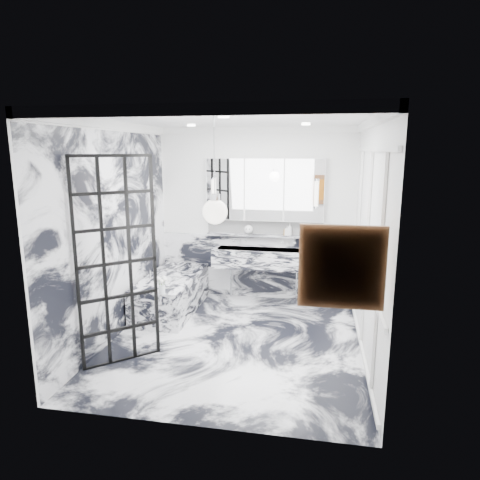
% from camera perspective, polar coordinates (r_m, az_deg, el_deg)
% --- Properties ---
extents(floor, '(3.60, 3.60, 0.00)m').
position_cam_1_polar(floor, '(5.74, -0.64, -13.27)').
color(floor, silver).
rests_on(floor, ground).
extents(ceiling, '(3.60, 3.60, 0.00)m').
position_cam_1_polar(ceiling, '(5.21, -0.72, 15.85)').
color(ceiling, white).
rests_on(ceiling, wall_back).
extents(wall_back, '(3.60, 0.00, 3.60)m').
position_cam_1_polar(wall_back, '(7.05, 2.12, 3.40)').
color(wall_back, white).
rests_on(wall_back, floor).
extents(wall_front, '(3.60, 0.00, 3.60)m').
position_cam_1_polar(wall_front, '(3.60, -6.17, -4.99)').
color(wall_front, white).
rests_on(wall_front, floor).
extents(wall_left, '(0.00, 3.60, 3.60)m').
position_cam_1_polar(wall_left, '(5.82, -16.35, 1.10)').
color(wall_left, white).
rests_on(wall_left, floor).
extents(wall_right, '(0.00, 3.60, 3.60)m').
position_cam_1_polar(wall_right, '(5.24, 16.77, -0.08)').
color(wall_right, white).
rests_on(wall_right, floor).
extents(marble_clad_back, '(3.18, 0.05, 1.05)m').
position_cam_1_polar(marble_clad_back, '(7.21, 2.04, -3.53)').
color(marble_clad_back, silver).
rests_on(marble_clad_back, floor).
extents(marble_clad_left, '(0.02, 3.56, 2.68)m').
position_cam_1_polar(marble_clad_left, '(5.82, -16.18, 0.52)').
color(marble_clad_left, silver).
rests_on(marble_clad_left, floor).
extents(panel_molding, '(0.03, 3.40, 2.30)m').
position_cam_1_polar(panel_molding, '(5.26, 16.48, -1.13)').
color(panel_molding, white).
rests_on(panel_molding, floor).
extents(soap_bottle_a, '(0.10, 0.10, 0.20)m').
position_cam_1_polar(soap_bottle_a, '(6.94, 6.63, 1.41)').
color(soap_bottle_a, '#8C5919').
rests_on(soap_bottle_a, ledge).
extents(soap_bottle_b, '(0.08, 0.08, 0.16)m').
position_cam_1_polar(soap_bottle_b, '(6.94, 6.30, 1.27)').
color(soap_bottle_b, '#4C4C51').
rests_on(soap_bottle_b, ledge).
extents(soap_bottle_c, '(0.14, 0.14, 0.16)m').
position_cam_1_polar(soap_bottle_c, '(6.93, 9.63, 1.14)').
color(soap_bottle_c, silver).
rests_on(soap_bottle_c, ledge).
extents(face_pot, '(0.15, 0.15, 0.15)m').
position_cam_1_polar(face_pot, '(7.01, 1.15, 1.42)').
color(face_pot, white).
rests_on(face_pot, ledge).
extents(amber_bottle, '(0.04, 0.04, 0.10)m').
position_cam_1_polar(amber_bottle, '(6.95, 6.00, 1.05)').
color(amber_bottle, '#8C5919').
rests_on(amber_bottle, ledge).
extents(flower_vase, '(0.08, 0.08, 0.12)m').
position_cam_1_polar(flower_vase, '(5.87, -10.37, -6.50)').
color(flower_vase, silver).
rests_on(flower_vase, bathtub).
extents(crittall_door, '(0.69, 0.61, 2.38)m').
position_cam_1_polar(crittall_door, '(5.03, -16.07, -2.97)').
color(crittall_door, black).
rests_on(crittall_door, floor).
extents(artwork, '(0.57, 0.06, 0.57)m').
position_cam_1_polar(artwork, '(3.47, 13.41, -3.55)').
color(artwork, orange).
rests_on(artwork, wall_front).
extents(pendant_light, '(0.24, 0.24, 0.24)m').
position_cam_1_polar(pendant_light, '(4.10, -3.36, 3.78)').
color(pendant_light, white).
rests_on(pendant_light, ceiling).
extents(trough_sink, '(1.60, 0.45, 0.30)m').
position_cam_1_polar(trough_sink, '(6.92, 3.02, -2.43)').
color(trough_sink, silver).
rests_on(trough_sink, wall_back).
extents(ledge, '(1.90, 0.14, 0.04)m').
position_cam_1_polar(ledge, '(7.01, 3.22, 0.60)').
color(ledge, silver).
rests_on(ledge, wall_back).
extents(subway_tile, '(1.90, 0.03, 0.23)m').
position_cam_1_polar(subway_tile, '(7.04, 3.30, 1.77)').
color(subway_tile, white).
rests_on(subway_tile, wall_back).
extents(mirror_cabinet, '(1.90, 0.16, 1.00)m').
position_cam_1_polar(mirror_cabinet, '(6.90, 3.30, 6.72)').
color(mirror_cabinet, white).
rests_on(mirror_cabinet, wall_back).
extents(sconce_left, '(0.07, 0.07, 0.40)m').
position_cam_1_polar(sconce_left, '(6.96, -3.56, 6.43)').
color(sconce_left, white).
rests_on(sconce_left, mirror_cabinet).
extents(sconce_right, '(0.07, 0.07, 0.40)m').
position_cam_1_polar(sconce_right, '(6.76, 10.15, 6.11)').
color(sconce_right, white).
rests_on(sconce_right, mirror_cabinet).
extents(bathtub, '(0.75, 1.65, 0.55)m').
position_cam_1_polar(bathtub, '(6.73, -9.11, -7.02)').
color(bathtub, silver).
rests_on(bathtub, floor).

